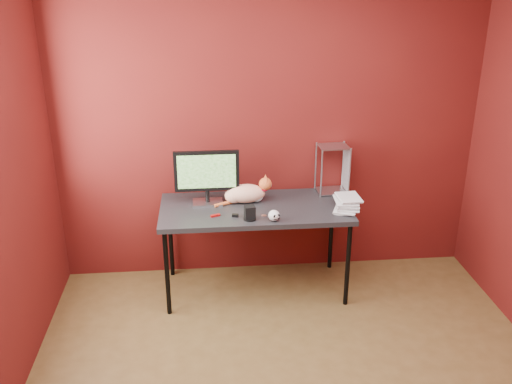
{
  "coord_description": "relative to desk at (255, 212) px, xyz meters",
  "views": [
    {
      "loc": [
        -0.53,
        -2.75,
        2.56
      ],
      "look_at": [
        -0.16,
        1.15,
        0.97
      ],
      "focal_mm": 40.0,
      "sensor_mm": 36.0,
      "label": 1
    }
  ],
  "objects": [
    {
      "name": "room",
      "position": [
        0.15,
        -1.37,
        0.75
      ],
      "size": [
        3.52,
        3.52,
        2.61
      ],
      "color": "#543D1C",
      "rests_on": "ground"
    },
    {
      "name": "monitor",
      "position": [
        -0.37,
        0.1,
        0.3
      ],
      "size": [
        0.51,
        0.16,
        0.44
      ],
      "rotation": [
        0.0,
        0.0,
        0.0
      ],
      "color": "#A3A4A8",
      "rests_on": "desk"
    },
    {
      "name": "speaker",
      "position": [
        -0.06,
        -0.24,
        0.1
      ],
      "size": [
        0.1,
        0.1,
        0.11
      ],
      "rotation": [
        0.0,
        0.0,
        0.14
      ],
      "color": "black",
      "rests_on": "desk"
    },
    {
      "name": "black_gadget",
      "position": [
        -0.17,
        -0.18,
        0.06
      ],
      "size": [
        0.05,
        0.04,
        0.02
      ],
      "primitive_type": "cube",
      "rotation": [
        0.0,
        0.0,
        -0.27
      ],
      "color": "black",
      "rests_on": "desk"
    },
    {
      "name": "desk",
      "position": [
        0.0,
        0.0,
        0.0
      ],
      "size": [
        1.5,
        0.7,
        0.75
      ],
      "color": "black",
      "rests_on": "ground"
    },
    {
      "name": "book_stack",
      "position": [
        0.63,
        -0.09,
        0.63
      ],
      "size": [
        0.24,
        0.28,
        1.15
      ],
      "rotation": [
        0.0,
        0.0,
        -0.16
      ],
      "color": "beige",
      "rests_on": "desk"
    },
    {
      "name": "cat",
      "position": [
        -0.06,
        0.1,
        0.13
      ],
      "size": [
        0.47,
        0.19,
        0.22
      ],
      "rotation": [
        0.0,
        0.0,
        0.02
      ],
      "color": "orange",
      "rests_on": "desk"
    },
    {
      "name": "skull_mug",
      "position": [
        0.12,
        -0.28,
        0.09
      ],
      "size": [
        0.09,
        0.09,
        0.08
      ],
      "rotation": [
        0.0,
        0.0,
        0.43
      ],
      "color": "white",
      "rests_on": "desk"
    },
    {
      "name": "washer",
      "position": [
        0.05,
        -0.18,
        0.05
      ],
      "size": [
        0.04,
        0.04,
        0.0
      ],
      "primitive_type": "cylinder",
      "color": "#A3A4A8",
      "rests_on": "desk"
    },
    {
      "name": "pocket_knife",
      "position": [
        -0.32,
        -0.16,
        0.06
      ],
      "size": [
        0.08,
        0.05,
        0.02
      ],
      "primitive_type": "cube",
      "rotation": [
        0.0,
        0.0,
        0.38
      ],
      "color": "#990C0B",
      "rests_on": "desk"
    },
    {
      "name": "wire_rack",
      "position": [
        0.67,
        0.25,
        0.26
      ],
      "size": [
        0.25,
        0.21,
        0.41
      ],
      "rotation": [
        0.0,
        0.0,
        0.06
      ],
      "color": "#A3A4A8",
      "rests_on": "desk"
    }
  ]
}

